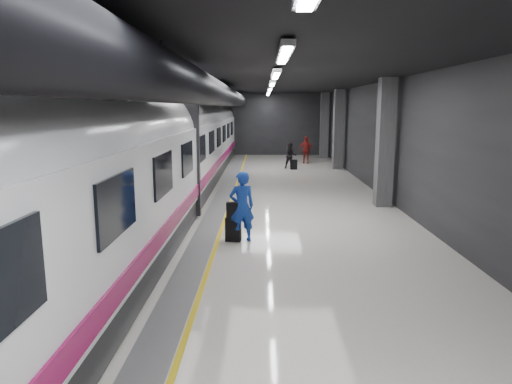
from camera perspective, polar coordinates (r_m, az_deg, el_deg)
ground at (r=14.55m, az=-0.13°, el=-3.33°), size 40.00×40.00×0.00m
platform_hall at (r=15.09m, az=-1.18°, el=10.72°), size 10.02×40.02×4.51m
train at (r=14.61m, az=-13.01°, el=4.70°), size 3.05×38.00×4.05m
traveler_main at (r=11.93m, az=-1.78°, el=-1.83°), size 0.79×0.64×1.86m
suitcase_main at (r=12.09m, az=-2.86°, el=-4.66°), size 0.42×0.30×0.64m
shoulder_bag at (r=11.95m, az=-2.97°, el=-2.25°), size 0.31×0.18×0.41m
traveler_far_a at (r=26.39m, az=4.35°, el=4.54°), size 0.81×0.68×1.51m
traveler_far_b at (r=29.18m, az=6.25°, el=5.26°), size 1.04×0.56×1.70m
suitcase_far at (r=26.20m, az=4.73°, el=3.44°), size 0.41×0.31×0.55m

